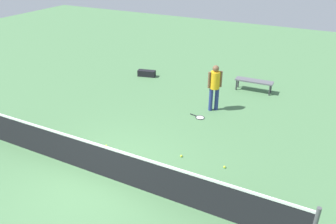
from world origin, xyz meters
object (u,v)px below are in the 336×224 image
Objects in this scene: player_near_side at (215,84)px; tennis_ball_baseline at (224,167)px; tennis_racket_near_player at (199,117)px; equipment_bag at (146,73)px; tennis_ball_near_player at (181,156)px; tennis_ball_by_net at (48,137)px; tennis_ball_midcourt at (106,146)px; courtside_bench at (254,82)px.

player_near_side reaches higher than tennis_ball_baseline.
tennis_ball_baseline reaches higher than tennis_racket_near_player.
equipment_bag is (3.72, -2.63, 0.13)m from tennis_racket_near_player.
player_near_side is 25.76× the size of tennis_ball_near_player.
equipment_bag is at bearing -89.44° from tennis_ball_by_net.
courtside_bench is at bearing -114.74° from tennis_ball_midcourt.
courtside_bench is at bearing -110.00° from player_near_side.
tennis_racket_near_player is 9.18× the size of tennis_ball_by_net.
courtside_bench reaches higher than tennis_ball_near_player.
tennis_ball_by_net is 0.08× the size of equipment_bag.
tennis_ball_midcourt is at bearing 59.50° from tennis_racket_near_player.
tennis_ball_by_net is 1.00× the size of tennis_ball_midcourt.
tennis_ball_near_player is at bearing 94.39° from player_near_side.
equipment_bag reaches higher than tennis_racket_near_player.
player_near_side is at bearing -117.54° from tennis_ball_midcourt.
tennis_ball_midcourt is 3.54m from tennis_ball_baseline.
courtside_bench reaches higher than equipment_bag.
player_near_side reaches higher than courtside_bench.
player_near_side is 1.29m from tennis_racket_near_player.
tennis_ball_by_net reaches higher than tennis_racket_near_player.
courtside_bench is at bearing -125.69° from tennis_ball_by_net.
equipment_bag reaches higher than tennis_ball_midcourt.
tennis_ball_by_net is 1.00× the size of tennis_ball_baseline.
tennis_ball_near_player is at bearing 129.40° from equipment_bag.
player_near_side is 2.02× the size of equipment_bag.
tennis_racket_near_player is 9.18× the size of tennis_ball_near_player.
tennis_ball_near_player is at bearing 83.77° from courtside_bench.
equipment_bag reaches higher than tennis_ball_baseline.
equipment_bag is at bearing -35.28° from tennis_racket_near_player.
player_near_side is at bearing 154.91° from equipment_bag.
tennis_ball_baseline is 7.40m from equipment_bag.
player_near_side is 3.65m from tennis_ball_baseline.
player_near_side reaches higher than tennis_ball_midcourt.
tennis_racket_near_player is at bearing 71.26° from courtside_bench.
tennis_racket_near_player is at bearing -54.26° from tennis_ball_baseline.
tennis_ball_midcourt is at bearing 13.70° from tennis_ball_near_player.
equipment_bag is (1.95, -5.63, 0.11)m from tennis_ball_midcourt.
tennis_ball_midcourt and tennis_ball_baseline have the same top height.
tennis_ball_midcourt is (1.98, 3.79, -0.98)m from player_near_side.
player_near_side is 2.59m from courtside_bench.
courtside_bench is 1.80× the size of equipment_bag.
tennis_racket_near_player is 9.18× the size of tennis_ball_baseline.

